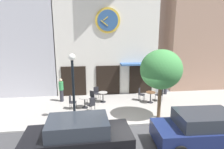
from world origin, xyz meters
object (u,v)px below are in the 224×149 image
(cafe_chair_facing_wall, at_px, (160,94))
(street_lamp, at_px, (73,88))
(cafe_chair_mid_row, at_px, (91,96))
(cafe_chair_right_end, at_px, (72,101))
(pedestrian_green, at_px, (61,90))
(cafe_chair_facing_street, at_px, (97,92))
(cafe_table_near_door, at_px, (103,96))
(parked_car_navy, at_px, (204,129))
(pedestrian_orange, at_px, (166,83))
(street_tree, at_px, (161,70))
(parked_car_black, at_px, (78,137))
(cafe_chair_curbside, at_px, (92,104))
(cafe_table_center_left, at_px, (151,95))
(cafe_table_leftmost, at_px, (85,100))
(cafe_chair_corner, at_px, (141,93))

(cafe_chair_facing_wall, bearing_deg, street_lamp, -157.93)
(cafe_chair_mid_row, bearing_deg, cafe_chair_right_end, -150.19)
(pedestrian_green, bearing_deg, cafe_chair_facing_street, 4.07)
(cafe_table_near_door, relative_size, parked_car_navy, 0.17)
(cafe_chair_facing_wall, bearing_deg, pedestrian_orange, 54.64)
(street_tree, distance_m, parked_car_black, 5.72)
(street_lamp, distance_m, parked_car_navy, 6.68)
(pedestrian_green, bearing_deg, cafe_table_near_door, -10.07)
(cafe_table_near_door, relative_size, cafe_chair_facing_wall, 0.80)
(cafe_chair_mid_row, distance_m, pedestrian_green, 2.25)
(cafe_chair_curbside, height_order, cafe_chair_mid_row, same)
(cafe_chair_curbside, relative_size, cafe_chair_facing_wall, 1.00)
(cafe_chair_curbside, xyz_separation_m, pedestrian_orange, (5.90, 2.84, 0.33))
(cafe_chair_facing_street, distance_m, parked_car_black, 6.50)
(cafe_table_center_left, distance_m, parked_car_navy, 5.31)
(cafe_chair_facing_wall, distance_m, pedestrian_green, 7.04)
(cafe_chair_right_end, bearing_deg, cafe_chair_curbside, -28.29)
(street_lamp, height_order, cafe_chair_mid_row, street_lamp)
(cafe_chair_mid_row, xyz_separation_m, parked_car_navy, (4.78, -5.54, 0.23))
(cafe_table_leftmost, xyz_separation_m, cafe_chair_corner, (3.98, 0.92, -0.01))
(cafe_table_near_door, bearing_deg, cafe_chair_curbside, -116.76)
(cafe_chair_facing_wall, xyz_separation_m, pedestrian_green, (-6.99, 0.73, 0.33))
(cafe_table_near_door, height_order, cafe_chair_facing_street, cafe_chair_facing_street)
(cafe_chair_curbside, relative_size, cafe_chair_facing_street, 1.00)
(street_tree, bearing_deg, parked_car_navy, -72.85)
(cafe_chair_right_end, bearing_deg, cafe_chair_facing_wall, 6.88)
(cafe_chair_facing_wall, xyz_separation_m, cafe_chair_corner, (-1.35, 0.23, 0.00))
(cafe_table_leftmost, xyz_separation_m, pedestrian_orange, (6.33, 2.10, 0.32))
(street_lamp, bearing_deg, parked_car_navy, -28.89)
(cafe_table_center_left, bearing_deg, cafe_chair_curbside, -164.67)
(cafe_chair_right_end, distance_m, cafe_chair_mid_row, 1.47)
(street_lamp, height_order, parked_car_navy, street_lamp)
(cafe_chair_curbside, relative_size, cafe_chair_right_end, 1.00)
(cafe_chair_right_end, xyz_separation_m, pedestrian_green, (-0.82, 1.48, 0.33))
(cafe_chair_mid_row, height_order, pedestrian_orange, pedestrian_orange)
(parked_car_black, bearing_deg, cafe_chair_right_end, 97.98)
(street_lamp, relative_size, cafe_chair_curbside, 4.19)
(street_lamp, xyz_separation_m, cafe_table_near_door, (1.80, 2.60, -1.43))
(cafe_chair_curbside, relative_size, pedestrian_green, 0.54)
(street_lamp, distance_m, pedestrian_orange, 7.92)
(street_lamp, relative_size, cafe_table_leftmost, 4.98)
(cafe_chair_mid_row, height_order, cafe_chair_facing_street, same)
(cafe_chair_curbside, relative_size, parked_car_black, 0.21)
(cafe_chair_facing_wall, relative_size, cafe_chair_corner, 1.00)
(cafe_table_leftmost, xyz_separation_m, cafe_table_near_door, (1.25, 0.90, -0.06))
(cafe_table_near_door, distance_m, cafe_chair_right_end, 2.30)
(pedestrian_orange, distance_m, parked_car_black, 9.49)
(cafe_chair_facing_wall, relative_size, cafe_chair_facing_street, 1.00)
(cafe_table_leftmost, height_order, cafe_chair_corner, cafe_chair_corner)
(cafe_table_leftmost, relative_size, cafe_chair_curbside, 0.84)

